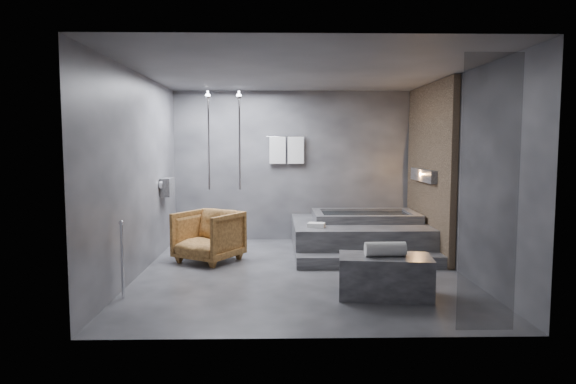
{
  "coord_description": "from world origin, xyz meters",
  "views": [
    {
      "loc": [
        -0.33,
        -7.16,
        1.82
      ],
      "look_at": [
        -0.17,
        0.3,
        1.12
      ],
      "focal_mm": 32.0,
      "sensor_mm": 36.0,
      "label": 1
    }
  ],
  "objects": [
    {
      "name": "concrete_bench",
      "position": [
        0.96,
        -1.18,
        0.24
      ],
      "size": [
        1.15,
        0.72,
        0.49
      ],
      "primitive_type": "cube",
      "rotation": [
        0.0,
        0.0,
        -0.12
      ],
      "color": "#37373A",
      "rests_on": "ground"
    },
    {
      "name": "tub_step",
      "position": [
        1.05,
        0.27,
        0.09
      ],
      "size": [
        2.2,
        0.36,
        0.18
      ],
      "primitive_type": "cube",
      "color": "#333436",
      "rests_on": "ground"
    },
    {
      "name": "driftwood_chair",
      "position": [
        -1.39,
        0.7,
        0.4
      ],
      "size": [
        1.18,
        1.18,
        0.79
      ],
      "primitive_type": "imported",
      "rotation": [
        0.0,
        0.0,
        -0.56
      ],
      "color": "#4F3013",
      "rests_on": "ground"
    },
    {
      "name": "deck_towel",
      "position": [
        0.29,
        0.87,
        0.54
      ],
      "size": [
        0.3,
        0.25,
        0.07
      ],
      "primitive_type": "cube",
      "rotation": [
        0.0,
        0.0,
        -0.23
      ],
      "color": "white",
      "rests_on": "tub_deck"
    },
    {
      "name": "tub_deck",
      "position": [
        1.05,
        1.45,
        0.25
      ],
      "size": [
        2.2,
        2.0,
        0.5
      ],
      "primitive_type": "cube",
      "color": "#333436",
      "rests_on": "ground"
    },
    {
      "name": "rolled_towel",
      "position": [
        0.95,
        -1.2,
        0.58
      ],
      "size": [
        0.49,
        0.19,
        0.17
      ],
      "primitive_type": "cylinder",
      "rotation": [
        0.0,
        1.57,
        0.03
      ],
      "color": "white",
      "rests_on": "concrete_bench"
    },
    {
      "name": "room",
      "position": [
        0.4,
        0.24,
        1.73
      ],
      "size": [
        5.0,
        5.04,
        2.82
      ],
      "color": "#2E2E31",
      "rests_on": "ground"
    }
  ]
}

